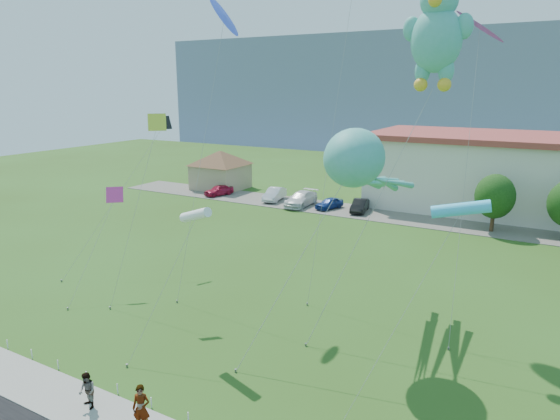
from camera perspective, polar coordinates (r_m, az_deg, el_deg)
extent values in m
plane|color=#2C4B15|center=(24.72, -14.04, -18.88)|extent=(160.00, 160.00, 0.00)
cube|color=gray|center=(23.17, -19.05, -21.60)|extent=(80.00, 2.50, 0.10)
cube|color=#59544C|center=(53.51, 12.48, -0.65)|extent=(70.00, 6.00, 0.06)
cube|color=slate|center=(135.50, 23.82, 12.52)|extent=(160.00, 50.00, 25.00)
cube|color=tan|center=(66.48, -6.79, 3.80)|extent=(6.00, 6.00, 3.20)
pyramid|color=brown|center=(66.09, -6.86, 5.93)|extent=(9.20, 9.20, 1.80)
cylinder|color=white|center=(30.27, -28.71, -13.29)|extent=(0.05, 0.05, 0.50)
cylinder|color=white|center=(28.72, -26.51, -14.51)|extent=(0.05, 0.05, 0.50)
cylinder|color=white|center=(27.23, -24.03, -15.84)|extent=(0.05, 0.05, 0.50)
cylinder|color=white|center=(25.81, -21.24, -17.29)|extent=(0.05, 0.05, 0.50)
cylinder|color=white|center=(24.47, -18.08, -18.86)|extent=(0.05, 0.05, 0.50)
cylinder|color=white|center=(23.23, -14.50, -20.54)|extent=(0.05, 0.05, 0.50)
cylinder|color=white|center=(22.09, -10.45, -22.31)|extent=(0.05, 0.05, 0.50)
cylinder|color=#3F2B19|center=(50.41, 23.10, -1.10)|extent=(0.36, 0.36, 2.20)
ellipsoid|color=#14380F|center=(49.91, 23.35, 1.45)|extent=(3.60, 3.60, 4.14)
imported|color=gray|center=(21.56, -15.57, -20.98)|extent=(0.83, 0.70, 1.94)
imported|color=gray|center=(23.53, -21.18, -18.71)|extent=(0.93, 0.82, 1.60)
imported|color=#AF1537|center=(62.25, -7.00, 2.27)|extent=(2.64, 4.10, 1.30)
imported|color=silver|center=(59.01, -0.64, 1.81)|extent=(2.31, 4.70, 1.48)
imported|color=silver|center=(56.42, 2.42, 1.28)|extent=(2.23, 5.43, 1.57)
imported|color=navy|center=(55.32, 5.65, 0.78)|extent=(2.50, 3.85, 1.22)
imported|color=black|center=(54.38, 9.10, 0.51)|extent=(2.12, 4.28, 1.35)
ellipsoid|color=teal|center=(25.16, 8.51, 5.92)|extent=(2.95, 3.83, 2.95)
sphere|color=white|center=(24.25, 6.37, 6.45)|extent=(0.46, 0.46, 0.46)
sphere|color=white|center=(23.86, 8.71, 6.25)|extent=(0.46, 0.46, 0.46)
cylinder|color=slate|center=(25.03, -5.10, -17.81)|extent=(0.10, 0.10, 0.16)
cylinder|color=gray|center=(24.10, 1.31, -7.11)|extent=(3.39, 4.91, 8.84)
ellipsoid|color=teal|center=(28.21, 17.45, 18.04)|extent=(2.63, 2.23, 3.28)
sphere|color=teal|center=(28.43, 17.75, 21.88)|extent=(1.92, 1.92, 1.92)
sphere|color=yellow|center=(27.64, 17.35, 21.95)|extent=(0.71, 0.71, 0.71)
ellipsoid|color=teal|center=(28.59, 14.83, 19.36)|extent=(0.91, 0.65, 1.27)
ellipsoid|color=teal|center=(28.01, 20.31, 19.11)|extent=(0.91, 0.65, 1.27)
ellipsoid|color=teal|center=(28.27, 15.98, 15.04)|extent=(0.81, 0.71, 1.31)
ellipsoid|color=teal|center=(28.00, 18.47, 14.88)|extent=(0.81, 0.71, 1.31)
sphere|color=yellow|center=(28.06, 15.78, 13.62)|extent=(0.71, 0.71, 0.71)
sphere|color=yellow|center=(27.79, 18.27, 13.45)|extent=(0.71, 0.71, 0.71)
cylinder|color=slate|center=(27.09, 2.96, -15.11)|extent=(0.10, 0.10, 0.16)
cylinder|color=gray|center=(26.56, 10.19, -0.65)|extent=(4.23, 6.21, 12.96)
cube|color=black|center=(39.65, -13.14, 9.70)|extent=(1.29, 1.29, 0.86)
cylinder|color=slate|center=(38.21, -23.70, -7.41)|extent=(0.10, 0.10, 0.16)
cylinder|color=gray|center=(38.35, -18.33, 1.23)|extent=(2.56, 8.43, 10.19)
cube|color=#E3328D|center=(35.09, -18.38, 1.67)|extent=(1.29, 1.29, 0.86)
cylinder|color=slate|center=(33.55, -23.10, -10.32)|extent=(0.10, 0.10, 0.16)
cylinder|color=gray|center=(34.12, -20.66, -4.29)|extent=(0.62, 4.91, 5.85)
cylinder|color=slate|center=(31.56, 3.13, -10.69)|extent=(0.10, 0.10, 0.16)
cylinder|color=gray|center=(31.77, 6.34, 11.19)|extent=(0.19, 6.81, 23.17)
cube|color=#CDD832|center=(32.10, -13.88, 9.72)|extent=(1.29, 1.29, 0.86)
cylinder|color=slate|center=(32.73, -18.85, -10.53)|extent=(0.10, 0.10, 0.16)
cylinder|color=gray|center=(31.90, -16.38, -0.61)|extent=(0.99, 4.03, 10.73)
cone|color=blue|center=(33.79, -6.40, 21.19)|extent=(1.80, 1.33, 1.33)
cylinder|color=slate|center=(32.55, -11.69, -10.19)|extent=(0.10, 0.10, 0.16)
cylinder|color=gray|center=(31.91, -9.06, 5.70)|extent=(0.51, 5.22, 17.18)
cylinder|color=white|center=(25.39, -9.65, -0.57)|extent=(0.50, 2.25, 0.87)
cylinder|color=slate|center=(26.38, -17.10, -16.63)|extent=(0.10, 0.10, 0.16)
cylinder|color=gray|center=(25.60, -13.36, -8.90)|extent=(1.52, 3.86, 6.60)
cylinder|color=#35BEF2|center=(20.64, 19.94, 0.10)|extent=(0.50, 2.25, 0.87)
cylinder|color=gray|center=(20.46, 13.30, -12.42)|extent=(3.27, 4.24, 8.24)
cone|color=purple|center=(32.19, 21.91, 18.94)|extent=(1.80, 1.33, 1.33)
cylinder|color=slate|center=(28.09, 18.69, -14.77)|extent=(0.10, 0.10, 0.16)
cylinder|color=gray|center=(28.85, 20.38, 3.15)|extent=(1.02, 7.16, 16.21)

